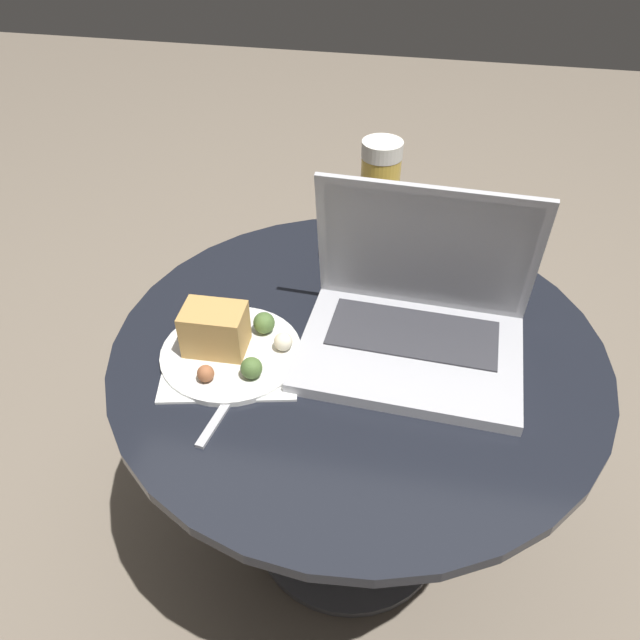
{
  "coord_description": "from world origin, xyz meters",
  "views": [
    {
      "loc": [
        0.08,
        -0.69,
        1.12
      ],
      "look_at": [
        -0.05,
        -0.04,
        0.56
      ],
      "focal_mm": 35.0,
      "sensor_mm": 36.0,
      "label": 1
    }
  ],
  "objects": [
    {
      "name": "laptop",
      "position": [
        0.08,
        0.02,
        0.54
      ],
      "size": [
        0.33,
        0.24,
        0.24
      ],
      "color": "#B2B2B7",
      "rests_on": "table"
    },
    {
      "name": "snack_plate",
      "position": [
        -0.18,
        -0.06,
        0.52
      ],
      "size": [
        0.21,
        0.21,
        0.08
      ],
      "color": "silver",
      "rests_on": "table"
    },
    {
      "name": "beer_glass",
      "position": [
        -0.0,
        0.18,
        0.62
      ],
      "size": [
        0.06,
        0.06,
        0.24
      ],
      "color": "gold",
      "rests_on": "table"
    },
    {
      "name": "fork",
      "position": [
        -0.15,
        -0.12,
        0.5
      ],
      "size": [
        0.05,
        0.19,
        0.01
      ],
      "color": "#B2B2B7",
      "rests_on": "table"
    },
    {
      "name": "table",
      "position": [
        0.0,
        0.0,
        0.38
      ],
      "size": [
        0.74,
        0.74,
        0.49
      ],
      "color": "#515156",
      "rests_on": "ground_plane"
    },
    {
      "name": "ground_plane",
      "position": [
        0.0,
        0.0,
        0.0
      ],
      "size": [
        6.0,
        6.0,
        0.0
      ],
      "primitive_type": "plane",
      "color": "#726656"
    },
    {
      "name": "napkin",
      "position": [
        -0.17,
        -0.09,
        0.5
      ],
      "size": [
        0.22,
        0.17,
        0.0
      ],
      "color": "white",
      "rests_on": "table"
    }
  ]
}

